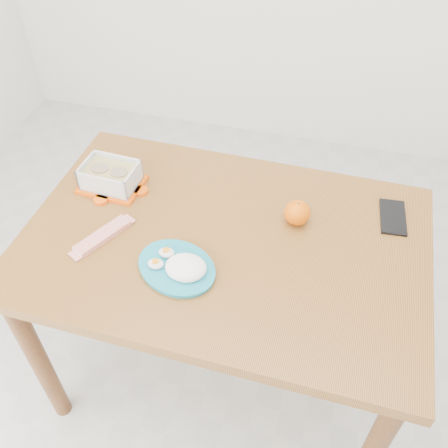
% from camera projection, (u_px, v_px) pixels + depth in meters
% --- Properties ---
extents(ground, '(3.50, 3.50, 0.00)m').
position_uv_depth(ground, '(230.00, 398.00, 1.90)').
color(ground, '#B7B7B2').
rests_on(ground, ground).
extents(dining_table, '(1.20, 0.81, 0.75)m').
position_uv_depth(dining_table, '(224.00, 261.00, 1.54)').
color(dining_table, olive).
rests_on(dining_table, ground).
extents(food_container, '(0.20, 0.16, 0.08)m').
position_uv_depth(food_container, '(111.00, 176.00, 1.60)').
color(food_container, '#F05307').
rests_on(food_container, dining_table).
extents(orange_fruit, '(0.08, 0.08, 0.08)m').
position_uv_depth(orange_fruit, '(297.00, 213.00, 1.49)').
color(orange_fruit, '#E44E04').
rests_on(orange_fruit, dining_table).
extents(rice_plate, '(0.30, 0.30, 0.06)m').
position_uv_depth(rice_plate, '(179.00, 266.00, 1.36)').
color(rice_plate, teal).
rests_on(rice_plate, dining_table).
extents(candy_bar, '(0.12, 0.18, 0.02)m').
position_uv_depth(candy_bar, '(103.00, 236.00, 1.46)').
color(candy_bar, red).
rests_on(candy_bar, dining_table).
extents(smartphone, '(0.09, 0.16, 0.01)m').
position_uv_depth(smartphone, '(393.00, 217.00, 1.52)').
color(smartphone, black).
rests_on(smartphone, dining_table).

